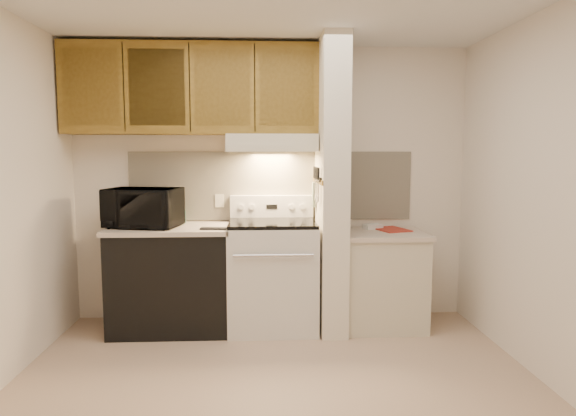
{
  "coord_description": "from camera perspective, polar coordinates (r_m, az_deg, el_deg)",
  "views": [
    {
      "loc": [
        -0.09,
        -3.25,
        1.55
      ],
      "look_at": [
        0.11,
        0.75,
        1.11
      ],
      "focal_mm": 32.0,
      "sensor_mm": 36.0,
      "label": 1
    }
  ],
  "objects": [
    {
      "name": "floor",
      "position": [
        3.6,
        -1.28,
        -19.19
      ],
      "size": [
        3.6,
        3.6,
        0.0
      ],
      "primitive_type": "plane",
      "color": "#CAAA8E",
      "rests_on": "ground"
    },
    {
      "name": "wall_back",
      "position": [
        4.76,
        -1.85,
        2.66
      ],
      "size": [
        3.6,
        2.5,
        0.02
      ],
      "primitive_type": "cube",
      "rotation": [
        1.57,
        0.0,
        0.0
      ],
      "color": "white",
      "rests_on": "floor"
    },
    {
      "name": "wall_right",
      "position": [
        3.77,
        27.14,
        1.03
      ],
      "size": [
        0.02,
        3.0,
        2.5
      ],
      "primitive_type": "cube",
      "color": "white",
      "rests_on": "floor"
    },
    {
      "name": "backsplash",
      "position": [
        4.75,
        -1.84,
        2.47
      ],
      "size": [
        2.6,
        0.02,
        0.63
      ],
      "primitive_type": "cube",
      "color": "#EFE3C6",
      "rests_on": "wall_back"
    },
    {
      "name": "range_body",
      "position": [
        4.54,
        -1.73,
        -7.61
      ],
      "size": [
        0.76,
        0.65,
        0.92
      ],
      "primitive_type": "cube",
      "color": "silver",
      "rests_on": "floor"
    },
    {
      "name": "oven_window",
      "position": [
        4.22,
        -1.63,
        -8.12
      ],
      "size": [
        0.5,
        0.01,
        0.3
      ],
      "primitive_type": "cube",
      "color": "black",
      "rests_on": "range_body"
    },
    {
      "name": "oven_handle",
      "position": [
        4.14,
        -1.63,
        -5.29
      ],
      "size": [
        0.65,
        0.02,
        0.02
      ],
      "primitive_type": "cylinder",
      "rotation": [
        0.0,
        1.57,
        0.0
      ],
      "color": "silver",
      "rests_on": "range_body"
    },
    {
      "name": "cooktop",
      "position": [
        4.45,
        -1.75,
        -1.67
      ],
      "size": [
        0.74,
        0.64,
        0.03
      ],
      "primitive_type": "cube",
      "color": "black",
      "rests_on": "range_body"
    },
    {
      "name": "range_backguard",
      "position": [
        4.72,
        -1.82,
        0.19
      ],
      "size": [
        0.76,
        0.08,
        0.2
      ],
      "primitive_type": "cube",
      "color": "silver",
      "rests_on": "range_body"
    },
    {
      "name": "range_display",
      "position": [
        4.68,
        -1.81,
        0.14
      ],
      "size": [
        0.1,
        0.01,
        0.04
      ],
      "primitive_type": "cube",
      "color": "black",
      "rests_on": "range_backguard"
    },
    {
      "name": "range_knob_left_outer",
      "position": [
        4.68,
        -5.24,
        0.12
      ],
      "size": [
        0.05,
        0.02,
        0.05
      ],
      "primitive_type": "cylinder",
      "rotation": [
        1.57,
        0.0,
        0.0
      ],
      "color": "silver",
      "rests_on": "range_backguard"
    },
    {
      "name": "range_knob_left_inner",
      "position": [
        4.68,
        -4.02,
        0.12
      ],
      "size": [
        0.05,
        0.02,
        0.05
      ],
      "primitive_type": "cylinder",
      "rotation": [
        1.57,
        0.0,
        0.0
      ],
      "color": "silver",
      "rests_on": "range_backguard"
    },
    {
      "name": "range_knob_right_inner",
      "position": [
        4.68,
        0.39,
        0.15
      ],
      "size": [
        0.05,
        0.02,
        0.05
      ],
      "primitive_type": "cylinder",
      "rotation": [
        1.57,
        0.0,
        0.0
      ],
      "color": "silver",
      "rests_on": "range_backguard"
    },
    {
      "name": "range_knob_right_outer",
      "position": [
        4.69,
        1.61,
        0.16
      ],
      "size": [
        0.05,
        0.02,
        0.05
      ],
      "primitive_type": "cylinder",
      "rotation": [
        1.57,
        0.0,
        0.0
      ],
      "color": "silver",
      "rests_on": "range_backguard"
    },
    {
      "name": "dishwasher_front",
      "position": [
        4.62,
        -12.8,
        -7.83
      ],
      "size": [
        1.0,
        0.63,
        0.87
      ],
      "primitive_type": "cube",
      "color": "black",
      "rests_on": "floor"
    },
    {
      "name": "left_countertop",
      "position": [
        4.54,
        -12.94,
        -2.25
      ],
      "size": [
        1.04,
        0.67,
        0.04
      ],
      "primitive_type": "cube",
      "color": "beige",
      "rests_on": "dishwasher_front"
    },
    {
      "name": "spoon_rest",
      "position": [
        4.28,
        -8.13,
        -2.27
      ],
      "size": [
        0.24,
        0.1,
        0.02
      ],
      "primitive_type": "cube",
      "rotation": [
        0.0,
        0.0,
        -0.11
      ],
      "color": "black",
      "rests_on": "left_countertop"
    },
    {
      "name": "teal_jar",
      "position": [
        4.73,
        -11.91,
        -0.96
      ],
      "size": [
        0.13,
        0.13,
        0.11
      ],
      "primitive_type": "cylinder",
      "rotation": [
        0.0,
        0.0,
        -0.42
      ],
      "color": "#317064",
      "rests_on": "left_countertop"
    },
    {
      "name": "outlet",
      "position": [
        4.76,
        -7.62,
        0.8
      ],
      "size": [
        0.08,
        0.01,
        0.12
      ],
      "primitive_type": "cube",
      "color": "beige",
      "rests_on": "backsplash"
    },
    {
      "name": "microwave",
      "position": [
        4.54,
        -15.78,
        0.03
      ],
      "size": [
        0.66,
        0.51,
        0.33
      ],
      "primitive_type": "imported",
      "rotation": [
        0.0,
        0.0,
        -0.19
      ],
      "color": "black",
      "rests_on": "left_countertop"
    },
    {
      "name": "partition_pillar",
      "position": [
        4.45,
        4.82,
        2.39
      ],
      "size": [
        0.22,
        0.7,
        2.5
      ],
      "primitive_type": "cube",
      "color": "#F1E7CF",
      "rests_on": "floor"
    },
    {
      "name": "pillar_trim",
      "position": [
        4.44,
        3.34,
        3.04
      ],
      "size": [
        0.01,
        0.7,
        0.04
      ],
      "primitive_type": "cube",
      "color": "olive",
      "rests_on": "partition_pillar"
    },
    {
      "name": "knife_strip",
      "position": [
        4.39,
        3.34,
        3.26
      ],
      "size": [
        0.02,
        0.42,
        0.04
      ],
      "primitive_type": "cube",
      "color": "black",
      "rests_on": "partition_pillar"
    },
    {
      "name": "knife_blade_a",
      "position": [
        4.24,
        3.39,
        1.81
      ],
      "size": [
        0.01,
        0.03,
        0.16
      ],
      "primitive_type": "cube",
      "color": "silver",
      "rests_on": "knife_strip"
    },
    {
      "name": "knife_handle_a",
      "position": [
        4.23,
        3.4,
        3.83
      ],
      "size": [
        0.02,
        0.02,
        0.1
      ],
      "primitive_type": "cylinder",
      "color": "black",
      "rests_on": "knife_strip"
    },
    {
      "name": "knife_blade_b",
      "position": [
        4.32,
        3.27,
        1.76
      ],
      "size": [
        0.01,
        0.04,
        0.18
      ],
      "primitive_type": "cube",
      "color": "silver",
      "rests_on": "knife_strip"
    },
    {
      "name": "knife_handle_b",
      "position": [
        4.29,
        3.32,
        3.86
      ],
      "size": [
        0.02,
        0.02,
        0.1
      ],
      "primitive_type": "cylinder",
      "color": "black",
      "rests_on": "knife_strip"
    },
    {
      "name": "knife_blade_c",
      "position": [
        4.41,
        3.15,
        1.71
      ],
      "size": [
        0.01,
        0.04,
        0.2
      ],
      "primitive_type": "cube",
      "color": "silver",
      "rests_on": "knife_strip"
    },
    {
      "name": "knife_handle_c",
      "position": [
        4.38,
        3.19,
        3.91
      ],
      "size": [
        0.02,
        0.02,
        0.1
      ],
      "primitive_type": "cylinder",
      "color": "black",
      "rests_on": "knife_strip"
    },
    {
      "name": "knife_blade_d",
      "position": [
        4.48,
        3.05,
        2.04
      ],
      "size": [
        0.01,
        0.04,
        0.16
      ],
      "primitive_type": "cube",
      "color": "silver",
      "rests_on": "knife_strip"
    },
    {
      "name": "knife_handle_d",
      "position": [
        4.45,
        3.08,
        3.95
      ],
      "size": [
        0.02,
        0.02,
        0.1
      ],
      "primitive_type": "cylinder",
      "color": "black",
      "rests_on": "knife_strip"
    },
    {
      "name": "knife_blade_e",
      "position": [
        4.54,
        2.96,
        1.98
      ],
      "size": [
        0.01,
        0.04,
        0.18
      ],
      "primitive_type": "cube",
      "color": "silver",
      "rests_on": "knife_strip"
    },
    {
      "name": "knife_handle_e",
      "position": [
        4.55,
        2.95,
        4.01
      ],
      "size": [
        0.02,
        0.02,
        0.1
      ],
      "primitive_type": "cylinder",
      "color": "black",
      "rests_on": "knife_strip"
    },
    {
      "name": "oven_mitt",
      "position": [
        4.61,
        2.9,
        1.49
      ],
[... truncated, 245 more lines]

